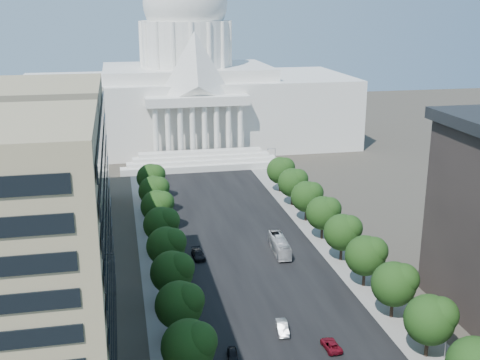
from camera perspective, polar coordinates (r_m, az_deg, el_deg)
road_asphalt at (r=138.85m, az=-0.14°, el=-5.22°), size 30.00×260.00×0.01m
sidewalk_left at (r=136.63m, az=-8.01°, el=-5.77°), size 8.00×260.00×0.02m
sidewalk_right at (r=143.58m, az=7.34°, el=-4.62°), size 8.00×260.00×0.02m
capitol at (r=224.95m, az=-5.01°, el=8.45°), size 120.00×56.00×73.00m
office_block_left_far at (r=142.94m, az=-20.20°, el=0.71°), size 38.00×52.00×30.00m
tree_l_c at (r=85.47m, az=-4.68°, el=-15.34°), size 7.79×7.60×9.97m
tree_l_d at (r=95.82m, az=-5.59°, el=-11.59°), size 7.79×7.60×9.97m
tree_l_e at (r=106.51m, az=-6.30°, el=-8.59°), size 7.79×7.60×9.97m
tree_l_f at (r=117.46m, az=-6.87°, el=-6.14°), size 7.79×7.60×9.97m
tree_l_g at (r=128.60m, az=-7.34°, el=-4.10°), size 7.79×7.60×9.97m
tree_l_h at (r=139.87m, az=-7.73°, el=-2.40°), size 7.79×7.60×9.97m
tree_l_i at (r=151.26m, az=-8.06°, el=-0.95°), size 7.79×7.60×9.97m
tree_l_j at (r=162.74m, az=-8.35°, el=0.30°), size 7.79×7.60×9.97m
tree_r_c at (r=95.78m, az=17.76°, el=-12.39°), size 7.79×7.60×9.97m
tree_r_d at (r=105.12m, az=14.59°, el=-9.41°), size 7.79×7.60×9.97m
tree_r_e at (r=114.95m, az=11.99°, el=-6.92°), size 7.79×7.60×9.97m
tree_r_f at (r=125.16m, az=9.83°, el=-4.81°), size 7.79×7.60×9.97m
tree_r_g at (r=135.67m, az=8.01°, el=-3.02°), size 7.79×7.60×9.97m
tree_r_h at (r=146.40m, az=6.46°, el=-1.48°), size 7.79×7.60×9.97m
tree_r_i at (r=157.32m, az=5.12°, el=-0.16°), size 7.79×7.60×9.97m
tree_r_j at (r=168.38m, az=3.96°, el=0.99°), size 7.79×7.60×9.97m
streetlight_b at (r=96.20m, az=18.80°, el=-12.78°), size 2.61×0.44×9.00m
streetlight_c at (r=115.97m, az=12.65°, el=-7.08°), size 2.61×0.44×9.00m
streetlight_d at (r=137.45m, az=8.45°, el=-3.05°), size 2.61×0.44×9.00m
streetlight_e at (r=159.95m, az=5.43°, el=-0.12°), size 2.61×0.44×9.00m
streetlight_f at (r=183.10m, az=3.17°, el=2.08°), size 2.61×0.44×9.00m
car_dark_a at (r=93.93m, az=-0.71°, el=-16.24°), size 1.99×4.03×1.32m
car_silver at (r=100.53m, az=4.02°, el=-13.78°), size 2.32×5.16×1.64m
car_red at (r=97.15m, az=8.62°, el=-15.23°), size 2.47×4.92×1.34m
car_dark_b at (r=126.70m, az=-3.98°, el=-7.08°), size 2.72×5.77×1.63m
city_bus at (r=129.17m, az=3.78°, el=-6.20°), size 3.44×11.89×3.27m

